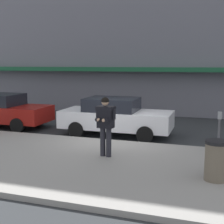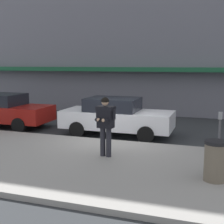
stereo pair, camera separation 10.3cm
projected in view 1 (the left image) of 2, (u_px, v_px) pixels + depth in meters
ground_plane at (113, 142)px, 11.74m from camera, size 80.00×80.00×0.00m
sidewalk at (116, 166)px, 8.74m from camera, size 32.00×5.30×0.14m
curb_paint_line at (140, 144)px, 11.47m from camera, size 28.00×0.12×0.01m
parked_sedan_near at (1, 110)px, 14.40m from camera, size 4.52×1.98×1.54m
parked_sedan_mid at (115, 116)px, 12.72m from camera, size 4.50×1.94×1.54m
man_texting_on_phone at (105, 120)px, 9.27m from camera, size 0.64×0.62×1.81m
parking_meter at (219, 126)px, 9.88m from camera, size 0.12×0.18×1.27m
trash_bin at (216, 160)px, 7.44m from camera, size 0.55×0.55×0.98m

